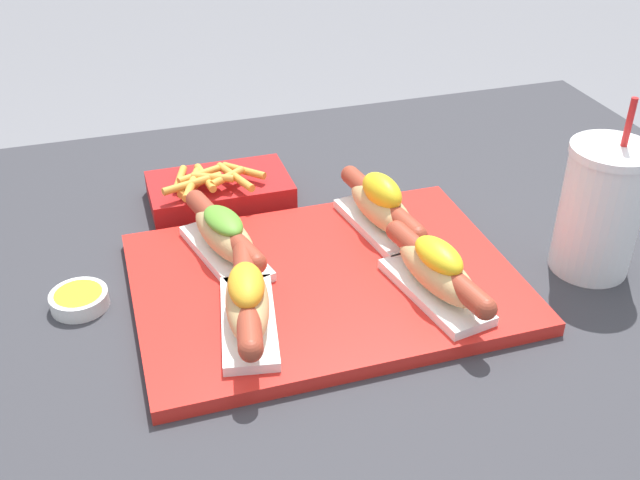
# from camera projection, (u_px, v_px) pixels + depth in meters

# --- Properties ---
(serving_tray) EXTENTS (0.46, 0.34, 0.02)m
(serving_tray) POSITION_uv_depth(u_px,v_px,m) (325.00, 282.00, 0.93)
(serving_tray) COLOR red
(serving_tray) RESTS_ON patio_table
(hot_dog_0) EXTENTS (0.09, 0.20, 0.07)m
(hot_dog_0) POSITION_uv_depth(u_px,v_px,m) (247.00, 302.00, 0.82)
(hot_dog_0) COLOR white
(hot_dog_0) RESTS_ON serving_tray
(hot_dog_1) EXTENTS (0.09, 0.20, 0.07)m
(hot_dog_1) POSITION_uv_depth(u_px,v_px,m) (437.00, 272.00, 0.87)
(hot_dog_1) COLOR white
(hot_dog_1) RESTS_ON serving_tray
(hot_dog_2) EXTENTS (0.10, 0.20, 0.06)m
(hot_dog_2) POSITION_uv_depth(u_px,v_px,m) (224.00, 235.00, 0.94)
(hot_dog_2) COLOR white
(hot_dog_2) RESTS_ON serving_tray
(hot_dog_3) EXTENTS (0.08, 0.20, 0.08)m
(hot_dog_3) POSITION_uv_depth(u_px,v_px,m) (381.00, 206.00, 0.99)
(hot_dog_3) COLOR white
(hot_dog_3) RESTS_ON serving_tray
(sauce_bowl) EXTENTS (0.07, 0.07, 0.02)m
(sauce_bowl) POSITION_uv_depth(u_px,v_px,m) (79.00, 299.00, 0.89)
(sauce_bowl) COLOR white
(sauce_bowl) RESTS_ON patio_table
(drink_cup) EXTENTS (0.10, 0.10, 0.23)m
(drink_cup) POSITION_uv_depth(u_px,v_px,m) (600.00, 209.00, 0.92)
(drink_cup) COLOR white
(drink_cup) RESTS_ON patio_table
(fries_basket) EXTENTS (0.21, 0.14, 0.06)m
(fries_basket) POSITION_uv_depth(u_px,v_px,m) (219.00, 189.00, 1.10)
(fries_basket) COLOR #B21919
(fries_basket) RESTS_ON patio_table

